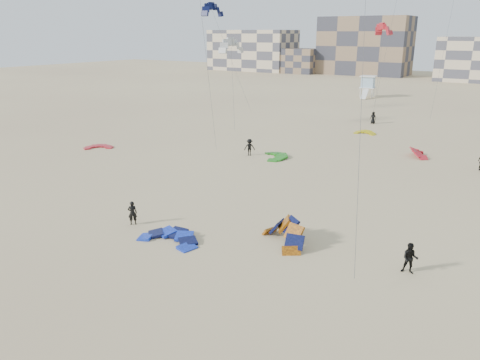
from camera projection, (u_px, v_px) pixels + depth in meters
The scene contains 18 objects.
ground at pixel (127, 242), 30.56m from camera, with size 320.00×320.00×0.00m, color #CEBD8A.
kite_ground_blue at pixel (170, 241), 30.81m from camera, with size 3.88×4.03×0.81m, color #1940F7, non-canonical shape.
kite_ground_orange at pixel (283, 243), 30.49m from camera, with size 3.97×2.92×2.66m, color orange, non-canonical shape.
kite_ground_red at pixel (99, 148), 55.58m from camera, with size 2.97×3.15×0.41m, color red, non-canonical shape.
kite_ground_green at pixel (275, 157), 51.43m from camera, with size 3.63×3.83×0.56m, color #127812, non-canonical shape.
kite_ground_red_far at pixel (418, 156), 51.74m from camera, with size 2.96×2.80×1.46m, color red, non-canonical shape.
kite_ground_yellow at pixel (365, 134), 63.35m from camera, with size 2.68×2.77×0.70m, color #C3D407, non-canonical shape.
kitesurfer_main at pixel (132, 213), 33.17m from camera, with size 0.64×0.42×1.75m, color black.
kitesurfer_b at pixel (410, 258), 26.40m from camera, with size 0.89×0.69×1.83m, color black.
kitesurfer_c at pixel (250, 147), 51.91m from camera, with size 1.21×0.69×1.87m, color black.
kitesurfer_e at pixel (373, 118), 70.17m from camera, with size 0.88×0.57×1.80m, color black.
kite_fly_grey at pixel (231, 47), 63.79m from camera, with size 6.21×7.40×11.53m.
kite_fly_navy at pixel (212, 11), 73.25m from camera, with size 9.63×4.58×16.78m.
kite_fly_red at pixel (383, 30), 74.16m from camera, with size 5.12×5.14×13.92m.
lifeguard_tower_far at pixel (368, 87), 98.59m from camera, with size 3.54×6.30×4.45m.
condo_west_a at pixel (253, 50), 168.78m from camera, with size 30.00×15.00×14.00m, color beige.
condo_west_b at pixel (365, 46), 150.64m from camera, with size 28.00×14.00×18.00m, color #846950.
condo_fill_left at pixel (300, 61), 157.71m from camera, with size 12.00×10.00×8.00m, color #846950.
Camera 1 is at (21.39, -19.39, 13.09)m, focal length 35.00 mm.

